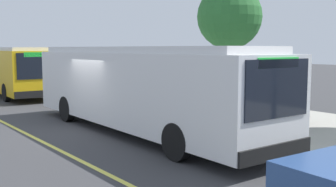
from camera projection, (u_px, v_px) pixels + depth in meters
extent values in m
plane|color=#38383A|center=(95.00, 129.00, 14.56)|extent=(120.00, 120.00, 0.00)
cube|color=#A8A399|center=(215.00, 111.00, 18.19)|extent=(44.00, 6.40, 0.15)
cube|color=#E0D64C|center=(34.00, 137.00, 13.23)|extent=(36.00, 0.14, 0.01)
cube|color=white|center=(139.00, 88.00, 13.91)|extent=(11.73, 2.74, 2.40)
cube|color=silver|center=(138.00, 50.00, 13.76)|extent=(10.80, 2.47, 0.20)
cube|color=black|center=(278.00, 89.00, 9.18)|extent=(0.08, 2.17, 1.34)
cube|color=black|center=(169.00, 78.00, 14.64)|extent=(10.29, 0.21, 1.06)
cube|color=#197259|center=(169.00, 112.00, 14.78)|extent=(11.11, 0.21, 0.28)
cube|color=#26D83F|center=(279.00, 63.00, 9.11)|extent=(0.05, 1.40, 0.24)
cube|color=black|center=(277.00, 152.00, 9.33)|extent=(0.12, 2.50, 0.36)
cylinder|color=black|center=(240.00, 131.00, 11.81)|extent=(1.00, 0.30, 1.00)
cylinder|color=black|center=(177.00, 142.00, 10.45)|extent=(1.00, 0.30, 1.00)
cylinder|color=black|center=(118.00, 104.00, 17.51)|extent=(1.00, 0.30, 1.00)
cylinder|color=black|center=(67.00, 109.00, 16.14)|extent=(1.00, 0.30, 1.00)
cube|color=gold|center=(12.00, 70.00, 25.26)|extent=(10.60, 3.04, 2.40)
cube|color=silver|center=(11.00, 49.00, 25.12)|extent=(9.75, 2.75, 0.20)
cube|color=black|center=(38.00, 66.00, 20.92)|extent=(0.14, 2.17, 1.34)
cube|color=black|center=(33.00, 65.00, 25.96)|extent=(9.23, 0.48, 1.06)
cube|color=black|center=(34.00, 85.00, 26.10)|extent=(9.96, 0.50, 0.28)
cube|color=#26D83F|center=(38.00, 55.00, 20.85)|extent=(0.10, 1.40, 0.24)
cube|color=black|center=(39.00, 94.00, 21.07)|extent=(0.20, 2.50, 0.36)
cylinder|color=black|center=(48.00, 90.00, 23.38)|extent=(1.01, 0.33, 1.00)
cylinder|color=black|center=(6.00, 92.00, 22.07)|extent=(1.01, 0.33, 1.00)
cylinder|color=black|center=(18.00, 82.00, 28.60)|extent=(1.01, 0.33, 1.00)
cylinder|color=#333338|center=(304.00, 90.00, 15.27)|extent=(0.10, 0.10, 2.40)
cylinder|color=#333338|center=(283.00, 92.00, 14.48)|extent=(0.10, 0.10, 2.40)
cylinder|color=#333338|center=(251.00, 85.00, 17.32)|extent=(0.10, 0.10, 2.40)
cylinder|color=#333338|center=(230.00, 86.00, 16.53)|extent=(0.10, 0.10, 2.40)
cube|color=#333338|center=(267.00, 56.00, 15.76)|extent=(2.90, 1.60, 0.08)
cube|color=#4C606B|center=(276.00, 87.00, 16.29)|extent=(2.47, 0.04, 2.16)
cube|color=navy|center=(241.00, 87.00, 16.93)|extent=(0.06, 1.11, 1.82)
cube|color=brown|center=(264.00, 107.00, 15.91)|extent=(1.60, 0.44, 0.06)
cube|color=brown|center=(268.00, 100.00, 16.02)|extent=(1.60, 0.05, 0.44)
cube|color=#333338|center=(250.00, 111.00, 16.50)|extent=(0.08, 0.40, 0.45)
cube|color=#333338|center=(279.00, 115.00, 15.36)|extent=(0.08, 0.40, 0.45)
cylinder|color=#333338|center=(268.00, 90.00, 13.08)|extent=(0.07, 0.07, 2.80)
cube|color=white|center=(268.00, 56.00, 12.95)|extent=(0.44, 0.03, 0.56)
cube|color=red|center=(268.00, 56.00, 12.94)|extent=(0.40, 0.01, 0.16)
cylinder|color=#282D47|center=(237.00, 115.00, 14.11)|extent=(0.14, 0.14, 0.85)
cylinder|color=#282D47|center=(233.00, 116.00, 14.00)|extent=(0.14, 0.14, 0.85)
cube|color=#338C4C|center=(235.00, 95.00, 13.97)|extent=(0.24, 0.40, 0.62)
sphere|color=tan|center=(236.00, 82.00, 13.93)|extent=(0.22, 0.22, 0.22)
cylinder|color=brown|center=(229.00, 73.00, 19.95)|extent=(0.36, 0.36, 3.09)
sphere|color=#28662D|center=(229.00, 17.00, 19.64)|extent=(3.15, 3.15, 3.15)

